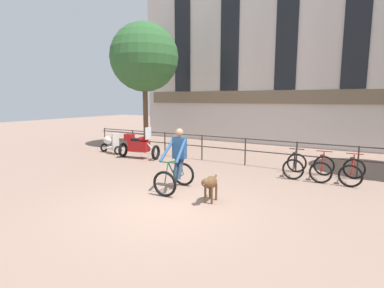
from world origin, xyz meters
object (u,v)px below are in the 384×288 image
(parked_bicycle_mid_left, at_px, (322,168))
(parked_scooter, at_px, (110,143))
(dog, at_px, (210,183))
(parked_motorcycle, at_px, (139,145))
(parked_bicycle_mid_right, at_px, (352,171))
(cyclist_with_bike, at_px, (177,163))
(parked_bicycle_near_lamp, at_px, (295,165))

(parked_bicycle_mid_left, xyz_separation_m, parked_scooter, (-9.16, -0.09, 0.10))
(dog, distance_m, parked_motorcycle, 6.10)
(dog, relative_size, parked_bicycle_mid_left, 0.79)
(parked_motorcycle, distance_m, parked_bicycle_mid_left, 7.18)
(parked_bicycle_mid_right, bearing_deg, cyclist_with_bike, 40.27)
(cyclist_with_bike, height_order, parked_scooter, cyclist_with_bike)
(parked_scooter, bearing_deg, cyclist_with_bike, -105.31)
(parked_bicycle_mid_left, height_order, parked_scooter, parked_scooter)
(parked_motorcycle, height_order, parked_bicycle_near_lamp, parked_motorcycle)
(cyclist_with_bike, distance_m, parked_scooter, 6.63)
(dog, bearing_deg, parked_bicycle_mid_left, 54.38)
(dog, xyz_separation_m, parked_bicycle_near_lamp, (1.21, 3.70, -0.12))
(parked_bicycle_mid_left, bearing_deg, cyclist_with_bike, 41.88)
(parked_bicycle_near_lamp, distance_m, parked_bicycle_mid_left, 0.83)
(parked_motorcycle, xyz_separation_m, parked_bicycle_near_lamp, (6.34, 0.39, -0.20))
(parked_scooter, bearing_deg, parked_bicycle_mid_right, -76.49)
(cyclist_with_bike, relative_size, parked_motorcycle, 0.94)
(parked_motorcycle, bearing_deg, parked_bicycle_mid_right, -96.05)
(parked_motorcycle, xyz_separation_m, parked_bicycle_mid_left, (7.17, 0.39, -0.20))
(parked_bicycle_near_lamp, bearing_deg, parked_motorcycle, -2.38)
(parked_bicycle_mid_right, relative_size, parked_scooter, 0.85)
(parked_bicycle_near_lamp, xyz_separation_m, parked_bicycle_mid_right, (1.67, -0.00, 0.00))
(parked_scooter, bearing_deg, parked_motorcycle, -85.54)
(cyclist_with_bike, xyz_separation_m, parked_motorcycle, (-3.84, 2.84, -0.20))
(dog, bearing_deg, cyclist_with_bike, 153.16)
(dog, xyz_separation_m, parked_scooter, (-7.11, 3.61, -0.02))
(cyclist_with_bike, xyz_separation_m, parked_bicycle_mid_left, (3.33, 3.23, -0.41))
(cyclist_with_bike, height_order, dog, cyclist_with_bike)
(parked_bicycle_mid_right, bearing_deg, dog, 54.54)
(dog, xyz_separation_m, parked_motorcycle, (-5.12, 3.31, 0.08))
(parked_motorcycle, xyz_separation_m, parked_bicycle_mid_right, (8.00, 0.39, -0.20))
(parked_bicycle_mid_left, bearing_deg, parked_scooter, -1.71)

